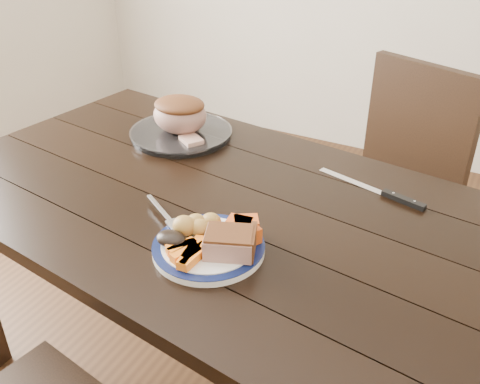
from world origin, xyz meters
The scene contains 14 objects.
dining_table centered at (0.00, 0.00, 0.66)m, with size 1.71×1.11×0.75m.
chair_far centered at (0.31, 0.73, 0.52)m, with size 0.54×0.55×0.93m.
dinner_plate centered at (0.10, -0.21, 0.76)m, with size 0.25×0.25×0.02m, color white.
plate_rim centered at (0.10, -0.21, 0.77)m, with size 0.25×0.25×0.02m, color #0D1642.
serving_platter centered at (-0.29, 0.28, 0.76)m, with size 0.32×0.32×0.02m, color white.
pork_slice centered at (0.16, -0.21, 0.79)m, with size 0.11×0.08×0.05m, color tan.
roasted_potatoes centered at (0.05, -0.18, 0.79)m, with size 0.10×0.09×0.05m.
carrot_batons centered at (0.09, -0.27, 0.78)m, with size 0.08×0.11×0.02m.
pumpkin_wedges centered at (0.16, -0.14, 0.79)m, with size 0.09×0.09×0.04m.
dark_mushroom centered at (0.03, -0.25, 0.79)m, with size 0.07×0.05×0.03m, color black.
fork centered at (-0.05, -0.16, 0.77)m, with size 0.16×0.11×0.00m.
roast_joint centered at (-0.29, 0.28, 0.82)m, with size 0.18×0.15×0.11m, color #A87566.
cut_slice centered at (-0.22, 0.22, 0.78)m, with size 0.07×0.06×0.02m, color tan.
carving_knife centered at (0.40, 0.22, 0.76)m, with size 0.31×0.10×0.01m.
Camera 1 is at (0.62, -1.03, 1.48)m, focal length 40.00 mm.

